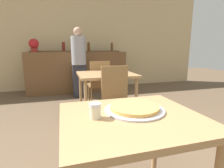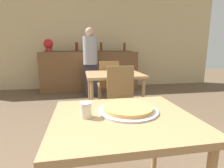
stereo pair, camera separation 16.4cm
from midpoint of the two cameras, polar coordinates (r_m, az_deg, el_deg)
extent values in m
cube|color=#D1B784|center=(5.37, -6.86, 13.87)|extent=(8.00, 0.05, 2.80)
cube|color=#A87F51|center=(1.16, 7.79, -11.27)|extent=(0.90, 0.80, 0.04)
cylinder|color=#A87F51|center=(1.58, -11.28, -19.85)|extent=(0.05, 0.05, 0.70)
cylinder|color=#A87F51|center=(1.74, 16.67, -17.00)|extent=(0.05, 0.05, 0.70)
cube|color=#A87F51|center=(2.88, 2.27, 3.12)|extent=(0.90, 0.81, 0.04)
cylinder|color=#A87F51|center=(2.57, -4.71, -6.74)|extent=(0.05, 0.05, 0.73)
cylinder|color=#A87F51|center=(2.76, 11.81, -5.70)|extent=(0.05, 0.05, 0.73)
cylinder|color=#A87F51|center=(3.24, -5.93, -2.96)|extent=(0.05, 0.05, 0.73)
cylinder|color=#A87F51|center=(3.38, 7.44, -2.35)|extent=(0.05, 0.05, 0.73)
cube|color=brown|center=(4.90, -6.25, 4.05)|extent=(2.60, 0.56, 1.08)
cube|color=brown|center=(5.00, -6.51, 10.57)|extent=(2.39, 0.24, 0.03)
cylinder|color=#9999A3|center=(5.04, -18.43, 11.97)|extent=(0.07, 0.07, 0.30)
cylinder|color=maroon|center=(4.99, -10.51, 11.94)|extent=(0.08, 0.08, 0.23)
cylinder|color=#5B3314|center=(5.04, -2.61, 12.12)|extent=(0.07, 0.07, 0.23)
cylinder|color=#5B3314|center=(5.17, 5.02, 12.04)|extent=(0.06, 0.06, 0.22)
cube|color=olive|center=(2.33, 5.73, -6.78)|extent=(0.40, 0.40, 0.04)
cube|color=olive|center=(2.44, 4.68, 0.29)|extent=(0.38, 0.04, 0.48)
cylinder|color=olive|center=(2.22, 2.51, -14.03)|extent=(0.03, 0.03, 0.42)
cylinder|color=olive|center=(2.32, 10.96, -13.14)|extent=(0.03, 0.03, 0.42)
cylinder|color=olive|center=(2.53, 0.77, -10.77)|extent=(0.03, 0.03, 0.42)
cylinder|color=olive|center=(2.61, 8.23, -10.16)|extent=(0.03, 0.03, 0.42)
cube|color=olive|center=(3.57, -0.06, -0.30)|extent=(0.40, 0.40, 0.04)
cube|color=olive|center=(3.35, 0.50, 3.38)|extent=(0.38, 0.04, 0.48)
cylinder|color=olive|center=(3.81, 2.00, -3.06)|extent=(0.03, 0.03, 0.42)
cylinder|color=olive|center=(3.76, -3.07, -3.29)|extent=(0.03, 0.03, 0.42)
cylinder|color=olive|center=(3.49, 3.19, -4.44)|extent=(0.03, 0.03, 0.42)
cylinder|color=olive|center=(3.43, -2.35, -4.72)|extent=(0.03, 0.03, 0.42)
cylinder|color=#B7B7BC|center=(1.24, 9.07, -8.59)|extent=(0.42, 0.42, 0.01)
cylinder|color=gold|center=(1.23, 9.10, -7.80)|extent=(0.34, 0.34, 0.02)
cylinder|color=beige|center=(1.11, -4.25, -9.06)|extent=(0.07, 0.07, 0.08)
cylinder|color=silver|center=(1.10, -4.29, -6.68)|extent=(0.08, 0.08, 0.02)
cube|color=#2D2D38|center=(4.35, -5.83, 1.20)|extent=(0.32, 0.18, 0.79)
cylinder|color=#9E9EA3|center=(4.28, -6.03, 10.81)|extent=(0.34, 0.34, 0.66)
sphere|color=tan|center=(4.30, -6.16, 16.59)|extent=(0.20, 0.20, 0.20)
cylinder|color=maroon|center=(4.85, -19.04, 10.42)|extent=(0.16, 0.16, 0.10)
sphere|color=red|center=(4.85, -19.16, 12.28)|extent=(0.24, 0.24, 0.24)
camera|label=1|loc=(0.08, -87.14, 0.58)|focal=28.00mm
camera|label=2|loc=(0.08, 92.86, -0.58)|focal=28.00mm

